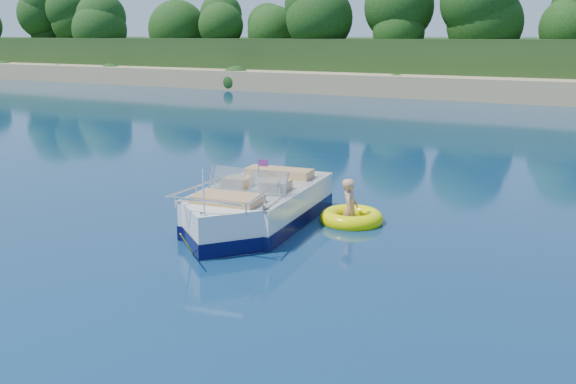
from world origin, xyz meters
The scene contains 6 objects.
ground centered at (0.00, 0.00, 0.00)m, with size 160.00×160.00×0.00m, color #091F42.
shoreline centered at (0.00, 63.77, 0.98)m, with size 170.00×59.00×6.00m.
treeline centered at (0.04, 41.01, 5.55)m, with size 150.00×7.12×8.19m.
motorboat centered at (0.88, 3.11, 0.39)m, with size 2.62×6.03×2.01m.
tow_tube centered at (2.71, 4.49, 0.10)m, with size 1.97×1.97×0.39m.
boy centered at (2.66, 4.50, 0.00)m, with size 0.57×0.38×1.57m, color tan.
Camera 1 is at (8.45, -8.94, 4.30)m, focal length 40.00 mm.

